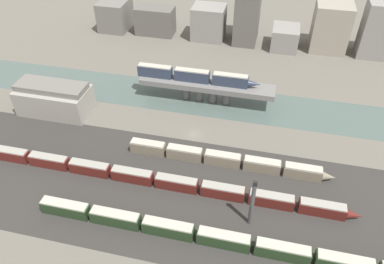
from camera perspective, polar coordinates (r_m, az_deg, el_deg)
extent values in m
plane|color=#666056|center=(116.20, 0.25, -0.42)|extent=(400.00, 400.00, 0.00)
cube|color=#33302D|center=(99.45, -2.90, -9.04)|extent=(280.00, 42.00, 0.01)
cube|color=#4C5B56|center=(131.46, 2.17, 4.87)|extent=(320.00, 19.03, 0.01)
cube|color=slate|center=(128.04, 2.24, 7.18)|extent=(46.02, 7.45, 1.90)
cylinder|color=slate|center=(131.27, -0.87, 6.23)|extent=(2.72, 2.72, 5.30)
cylinder|color=slate|center=(130.37, 1.17, 5.97)|extent=(2.72, 2.72, 5.30)
cylinder|color=slate|center=(129.64, 3.23, 5.70)|extent=(2.72, 2.72, 5.30)
cylinder|color=slate|center=(129.09, 5.32, 5.42)|extent=(2.72, 2.72, 5.30)
cube|color=#2D384C|center=(130.64, -5.65, 9.17)|extent=(11.88, 2.64, 3.78)
cube|color=#B7B2A3|center=(129.62, -5.71, 9.97)|extent=(11.40, 2.43, 0.40)
cube|color=#2D384C|center=(127.46, 0.00, 8.54)|extent=(11.88, 2.64, 3.78)
cube|color=#B7B2A3|center=(126.41, 0.00, 9.36)|extent=(11.40, 2.43, 0.40)
cube|color=#2D384C|center=(125.56, 5.85, 7.81)|extent=(11.88, 2.64, 3.78)
cube|color=#B7B2A3|center=(124.49, 5.92, 8.63)|extent=(11.40, 2.43, 0.40)
cone|color=#2D384C|center=(125.14, 9.50, 7.23)|extent=(4.16, 2.38, 2.38)
cube|color=#23381E|center=(98.48, -18.71, -11.00)|extent=(12.21, 2.79, 3.35)
cube|color=#B7B2A3|center=(97.11, -18.93, -10.29)|extent=(11.72, 2.56, 0.40)
cube|color=#23381E|center=(93.42, -11.57, -12.79)|extent=(12.21, 2.79, 3.35)
cube|color=#B7B2A3|center=(91.97, -11.72, -12.07)|extent=(11.72, 2.56, 0.40)
cube|color=#23381E|center=(89.99, -3.65, -14.52)|extent=(12.21, 2.79, 3.35)
cube|color=#B7B2A3|center=(88.49, -3.70, -13.81)|extent=(11.72, 2.56, 0.40)
cube|color=#23381E|center=(88.39, 4.85, -16.06)|extent=(12.21, 2.79, 3.35)
cube|color=#B7B2A3|center=(86.86, 4.92, -15.36)|extent=(11.72, 2.56, 0.40)
cube|color=#23381E|center=(88.70, 13.60, -17.28)|extent=(12.21, 2.79, 3.35)
cube|color=#B7B2A3|center=(87.17, 13.79, -16.59)|extent=(11.72, 2.56, 0.40)
cube|color=#23381E|center=(90.91, 22.19, -18.09)|extent=(12.21, 2.79, 3.35)
cube|color=#B7B2A3|center=(89.42, 22.49, -17.42)|extent=(11.72, 2.56, 0.40)
cube|color=#5B1E19|center=(118.90, -25.95, -3.13)|extent=(11.30, 2.72, 3.20)
cube|color=#9E998E|center=(117.80, -26.19, -2.48)|extent=(10.85, 2.50, 0.40)
cube|color=#5B1E19|center=(112.26, -20.92, -4.22)|extent=(11.30, 2.72, 3.20)
cube|color=#9E998E|center=(111.10, -21.13, -3.54)|extent=(10.85, 2.50, 0.40)
cube|color=#5B1E19|center=(106.63, -15.29, -5.40)|extent=(11.30, 2.72, 3.20)
cube|color=#9E998E|center=(105.42, -15.46, -4.70)|extent=(10.85, 2.50, 0.40)
cube|color=#5B1E19|center=(102.19, -9.09, -6.64)|extent=(11.30, 2.72, 3.20)
cube|color=#9E998E|center=(100.92, -9.19, -5.92)|extent=(10.85, 2.50, 0.40)
cube|color=#5B1E19|center=(99.07, -2.37, -7.88)|extent=(11.30, 2.72, 3.20)
cube|color=#9E998E|center=(97.76, -2.40, -7.16)|extent=(10.85, 2.50, 0.40)
cube|color=#5B1E19|center=(97.43, 4.72, -9.07)|extent=(11.30, 2.72, 3.20)
cube|color=#9E998E|center=(96.09, 4.78, -8.36)|extent=(10.85, 2.50, 0.40)
cube|color=#5B1E19|center=(97.32, 11.98, -10.14)|extent=(11.30, 2.72, 3.20)
cube|color=#9E998E|center=(95.98, 12.13, -9.44)|extent=(10.85, 2.50, 0.40)
cube|color=#5B1E19|center=(98.75, 19.19, -11.04)|extent=(11.30, 2.72, 3.20)
cube|color=#9E998E|center=(97.43, 19.42, -10.36)|extent=(10.85, 2.50, 0.40)
cone|color=#5B1E19|center=(100.51, 23.52, -11.56)|extent=(3.96, 2.45, 2.45)
cube|color=gray|center=(109.85, -6.73, -2.38)|extent=(10.14, 2.80, 3.33)
cube|color=#B7B2A3|center=(108.63, -6.80, -1.65)|extent=(9.74, 2.58, 0.40)
cube|color=gray|center=(107.25, -1.15, -3.29)|extent=(10.14, 2.80, 3.33)
cube|color=#B7B2A3|center=(106.00, -1.16, -2.55)|extent=(9.74, 2.58, 0.40)
cube|color=gray|center=(105.74, 4.66, -4.20)|extent=(10.14, 2.80, 3.33)
cube|color=#B7B2A3|center=(104.47, 4.71, -3.46)|extent=(9.74, 2.58, 0.40)
cube|color=gray|center=(105.37, 10.59, -5.08)|extent=(10.14, 2.80, 3.33)
cube|color=#B7B2A3|center=(104.09, 10.71, -4.34)|extent=(9.74, 2.58, 0.40)
cube|color=gray|center=(106.14, 16.51, -5.90)|extent=(10.14, 2.80, 3.33)
cube|color=#B7B2A3|center=(104.87, 16.69, -5.18)|extent=(9.74, 2.58, 0.40)
cone|color=gray|center=(107.30, 20.11, -6.44)|extent=(3.55, 2.52, 2.52)
cube|color=#9E998E|center=(131.73, -20.19, 4.56)|extent=(23.37, 11.62, 8.63)
cube|color=slate|center=(129.02, -20.70, 6.48)|extent=(22.90, 8.13, 1.89)
cylinder|color=#4C4C51|center=(89.04, 9.11, -10.91)|extent=(0.97, 0.97, 12.98)
cube|color=black|center=(83.79, 9.60, -7.79)|extent=(1.00, 0.70, 1.20)
cube|color=slate|center=(185.66, -11.62, 17.11)|extent=(12.55, 15.56, 13.04)
cube|color=#605B56|center=(177.57, -5.64, 16.52)|extent=(17.22, 9.23, 12.19)
cube|color=gray|center=(172.11, 2.55, 16.33)|extent=(14.13, 12.03, 14.52)
cube|color=#605B56|center=(169.73, 8.44, 17.13)|extent=(9.95, 15.64, 22.76)
cube|color=gray|center=(168.94, 13.98, 13.78)|extent=(11.06, 13.29, 9.21)
cube|color=gray|center=(171.49, 20.37, 14.81)|extent=(14.57, 14.31, 19.58)
cube|color=gray|center=(172.53, 26.85, 13.69)|extent=(14.76, 10.59, 22.36)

